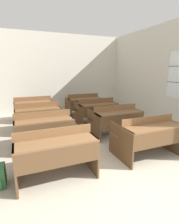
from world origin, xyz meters
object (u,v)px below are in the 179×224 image
at_px(bench_third_left, 38,115).
at_px(bench_front_left, 55,150).
at_px(bench_second_left, 44,127).
at_px(bench_back_right, 83,103).
at_px(bench_front_right, 147,134).
at_px(bench_second_right, 115,119).
at_px(bench_third_right, 96,110).
at_px(bench_back_left, 33,107).

bearing_deg(bench_third_left, bench_front_left, -90.12).
bearing_deg(bench_second_left, bench_third_left, 89.82).
bearing_deg(bench_back_right, bench_third_left, -146.64).
height_order(bench_front_right, bench_second_right, same).
bearing_deg(bench_third_left, bench_second_left, -90.18).
xyz_separation_m(bench_second_right, bench_third_right, (-0.00, 1.16, 0.00)).
xyz_separation_m(bench_front_left, bench_second_left, (0.00, 1.21, 0.00)).
height_order(bench_front_right, bench_back_left, same).
relative_size(bench_front_right, bench_second_left, 1.00).
xyz_separation_m(bench_third_left, bench_third_right, (1.81, 0.00, 0.00)).
distance_m(bench_third_left, bench_third_right, 1.81).
height_order(bench_back_left, bench_back_right, same).
xyz_separation_m(bench_front_right, bench_second_left, (-1.82, 1.21, 0.00)).
distance_m(bench_front_left, bench_third_left, 2.38).
bearing_deg(bench_back_left, bench_back_right, 0.20).
distance_m(bench_second_left, bench_back_left, 2.35).
distance_m(bench_second_left, bench_third_left, 1.17).
distance_m(bench_second_right, bench_back_left, 2.97).
relative_size(bench_third_left, bench_back_right, 1.00).
height_order(bench_second_right, bench_third_left, same).
bearing_deg(bench_front_right, bench_third_left, 127.34).
xyz_separation_m(bench_front_left, bench_back_right, (1.81, 3.57, 0.00)).
bearing_deg(bench_back_left, bench_front_right, -62.82).
xyz_separation_m(bench_third_right, bench_back_right, (-0.00, 1.19, 0.00)).
distance_m(bench_front_right, bench_back_right, 3.57).
relative_size(bench_second_left, bench_third_left, 1.00).
height_order(bench_second_right, bench_back_left, same).
bearing_deg(bench_back_right, bench_third_right, -89.82).
height_order(bench_second_left, bench_third_left, same).
height_order(bench_front_left, bench_back_left, same).
relative_size(bench_second_left, bench_third_right, 1.00).
relative_size(bench_second_right, bench_third_right, 1.00).
distance_m(bench_front_left, bench_second_right, 2.18).
relative_size(bench_front_left, bench_third_left, 1.00).
bearing_deg(bench_front_right, bench_front_left, 179.96).
height_order(bench_third_left, bench_back_right, same).
relative_size(bench_second_left, bench_back_right, 1.00).
bearing_deg(bench_second_right, bench_second_left, -179.78).
xyz_separation_m(bench_second_right, bench_back_left, (-1.82, 2.35, 0.00)).
bearing_deg(bench_third_right, bench_third_left, -179.96).
bearing_deg(bench_second_left, bench_third_right, 32.87).
height_order(bench_front_left, bench_third_right, same).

